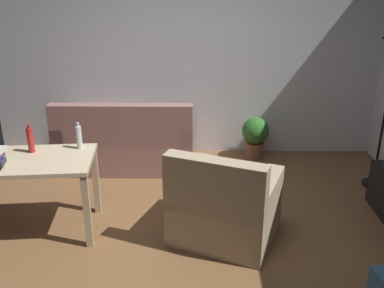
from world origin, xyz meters
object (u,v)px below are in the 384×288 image
desk (28,170)px  bottle_clear (79,137)px  bottle_red (30,140)px  potted_plant (255,135)px  armchair (224,207)px  couch (126,144)px

desk → bottle_clear: bearing=26.3°
desk → bottle_red: (-0.01, 0.16, 0.23)m
desk → potted_plant: bearing=32.3°
desk → armchair: (1.82, -0.10, -0.33)m
armchair → bottle_clear: (-1.39, 0.36, 0.56)m
potted_plant → bottle_clear: 2.53m
desk → armchair: size_ratio=1.10×
bottle_clear → potted_plant: bearing=39.0°
desk → potted_plant: size_ratio=2.21×
armchair → desk: bearing=18.3°
couch → potted_plant: size_ratio=2.99×
couch → potted_plant: couch is taller
armchair → potted_plant: bearing=-83.9°
armchair → couch: bearing=-32.8°
bottle_red → bottle_clear: bottle_red is taller
couch → bottle_red: bottle_red is taller
armchair → bottle_red: bearing=13.2°
couch → potted_plant: bearing=-169.5°
desk → bottle_red: size_ratio=4.48×
potted_plant → armchair: armchair is taller
potted_plant → desk: bearing=-142.2°
bottle_red → armchair: bearing=-8.2°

